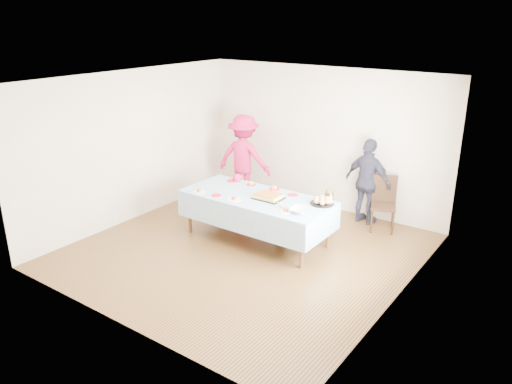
# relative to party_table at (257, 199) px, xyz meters

# --- Properties ---
(ground) EXTENTS (5.00, 5.00, 0.00)m
(ground) POSITION_rel_party_table_xyz_m (0.09, -0.44, -0.72)
(ground) COLOR #452513
(ground) RESTS_ON ground
(room_walls) EXTENTS (5.04, 5.04, 2.72)m
(room_walls) POSITION_rel_party_table_xyz_m (0.14, -0.44, 1.05)
(room_walls) COLOR beige
(room_walls) RESTS_ON ground
(party_table) EXTENTS (2.50, 1.10, 0.78)m
(party_table) POSITION_rel_party_table_xyz_m (0.00, 0.00, 0.00)
(party_table) COLOR #502D1B
(party_table) RESTS_ON ground
(birthday_cake) EXTENTS (0.46, 0.35, 0.08)m
(birthday_cake) POSITION_rel_party_table_xyz_m (0.22, 0.02, 0.09)
(birthday_cake) COLOR black
(birthday_cake) RESTS_ON party_table
(rolls_tray) EXTENTS (0.38, 0.38, 0.11)m
(rolls_tray) POSITION_rel_party_table_xyz_m (1.04, 0.31, 0.10)
(rolls_tray) COLOR black
(rolls_tray) RESTS_ON party_table
(punch_bowl) EXTENTS (0.29, 0.29, 0.07)m
(punch_bowl) POSITION_rel_party_table_xyz_m (0.94, -0.20, 0.09)
(punch_bowl) COLOR silver
(punch_bowl) RESTS_ON party_table
(party_hat) EXTENTS (0.10, 0.10, 0.18)m
(party_hat) POSITION_rel_party_table_xyz_m (1.13, 0.42, 0.14)
(party_hat) COLOR white
(party_hat) RESTS_ON party_table
(fork_pile) EXTENTS (0.24, 0.18, 0.07)m
(fork_pile) POSITION_rel_party_table_xyz_m (0.62, -0.16, 0.09)
(fork_pile) COLOR white
(fork_pile) RESTS_ON party_table
(plate_red_far_a) EXTENTS (0.20, 0.20, 0.01)m
(plate_red_far_a) POSITION_rel_party_table_xyz_m (-0.80, 0.39, 0.06)
(plate_red_far_a) COLOR red
(plate_red_far_a) RESTS_ON party_table
(plate_red_far_b) EXTENTS (0.16, 0.16, 0.01)m
(plate_red_far_b) POSITION_rel_party_table_xyz_m (-0.41, 0.41, 0.06)
(plate_red_far_b) COLOR red
(plate_red_far_b) RESTS_ON party_table
(plate_red_far_c) EXTENTS (0.18, 0.18, 0.01)m
(plate_red_far_c) POSITION_rel_party_table_xyz_m (0.05, 0.45, 0.06)
(plate_red_far_c) COLOR red
(plate_red_far_c) RESTS_ON party_table
(plate_red_far_d) EXTENTS (0.17, 0.17, 0.01)m
(plate_red_far_d) POSITION_rel_party_table_xyz_m (0.45, 0.39, 0.06)
(plate_red_far_d) COLOR red
(plate_red_far_d) RESTS_ON party_table
(plate_red_near) EXTENTS (0.16, 0.16, 0.01)m
(plate_red_near) POSITION_rel_party_table_xyz_m (-0.55, -0.36, 0.06)
(plate_red_near) COLOR red
(plate_red_near) RESTS_ON party_table
(plate_white_left) EXTENTS (0.21, 0.21, 0.01)m
(plate_white_left) POSITION_rel_party_table_xyz_m (-0.89, -0.41, 0.06)
(plate_white_left) COLOR white
(plate_white_left) RESTS_ON party_table
(plate_white_mid) EXTENTS (0.22, 0.22, 0.01)m
(plate_white_mid) POSITION_rel_party_table_xyz_m (-0.19, -0.36, 0.06)
(plate_white_mid) COLOR white
(plate_white_mid) RESTS_ON party_table
(plate_white_right) EXTENTS (0.20, 0.20, 0.01)m
(plate_white_right) POSITION_rel_party_table_xyz_m (0.76, -0.31, 0.06)
(plate_white_right) COLOR white
(plate_white_right) RESTS_ON party_table
(dining_chair) EXTENTS (0.54, 0.54, 0.96)m
(dining_chair) POSITION_rel_party_table_xyz_m (1.53, 1.68, -0.19)
(dining_chair) COLOR black
(dining_chair) RESTS_ON ground
(toddler_left) EXTENTS (0.36, 0.26, 0.91)m
(toddler_left) POSITION_rel_party_table_xyz_m (-0.74, 0.46, -0.27)
(toddler_left) COLOR #DC1B52
(toddler_left) RESTS_ON ground
(toddler_mid) EXTENTS (0.42, 0.34, 0.76)m
(toddler_mid) POSITION_rel_party_table_xyz_m (0.22, 0.46, -0.35)
(toddler_mid) COLOR #256F3E
(toddler_mid) RESTS_ON ground
(toddler_right) EXTENTS (0.41, 0.34, 0.77)m
(toddler_right) POSITION_rel_party_table_xyz_m (0.77, 1.07, -0.34)
(toddler_right) COLOR tan
(toddler_right) RESTS_ON ground
(adult_left) EXTENTS (1.22, 0.84, 1.74)m
(adult_left) POSITION_rel_party_table_xyz_m (-1.36, 1.48, 0.14)
(adult_left) COLOR #CD1955
(adult_left) RESTS_ON ground
(adult_right) EXTENTS (0.96, 0.52, 1.56)m
(adult_right) POSITION_rel_party_table_xyz_m (1.18, 1.76, 0.05)
(adult_right) COLOR #2C2C3D
(adult_right) RESTS_ON ground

